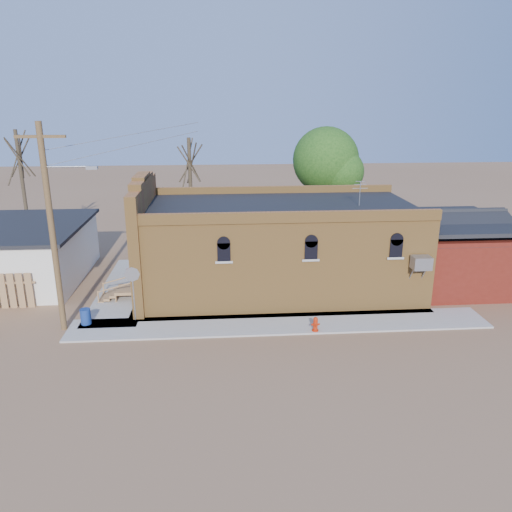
{
  "coord_description": "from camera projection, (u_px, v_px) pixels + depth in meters",
  "views": [
    {
      "loc": [
        -1.18,
        -19.68,
        9.8
      ],
      "look_at": [
        0.6,
        3.8,
        2.4
      ],
      "focal_mm": 35.0,
      "sensor_mm": 36.0,
      "label": 1
    }
  ],
  "objects": [
    {
      "name": "tree_leafy",
      "position": [
        326.0,
        160.0,
        33.24
      ],
      "size": [
        4.4,
        4.4,
        8.15
      ],
      "color": "#4A3E2A",
      "rests_on": "ground"
    },
    {
      "name": "sidewalk_south",
      "position": [
        280.0,
        324.0,
        22.7
      ],
      "size": [
        19.0,
        2.2,
        0.08
      ],
      "primitive_type": "cube",
      "color": "#9E9991",
      "rests_on": "ground"
    },
    {
      "name": "stop_sign",
      "position": [
        132.0,
        279.0,
        22.47
      ],
      "size": [
        0.7,
        0.15,
        2.57
      ],
      "rotation": [
        0.0,
        0.0,
        -0.28
      ],
      "color": "gray",
      "rests_on": "sidewalk_south"
    },
    {
      "name": "utility_pole",
      "position": [
        53.0,
        225.0,
        20.87
      ],
      "size": [
        3.12,
        0.26,
        9.0
      ],
      "color": "#533721",
      "rests_on": "ground"
    },
    {
      "name": "tree_bare_near",
      "position": [
        190.0,
        162.0,
        32.11
      ],
      "size": [
        2.8,
        2.8,
        7.65
      ],
      "color": "#4A3E2A",
      "rests_on": "ground"
    },
    {
      "name": "fire_hydrant",
      "position": [
        315.0,
        324.0,
        21.83
      ],
      "size": [
        0.38,
        0.37,
        0.66
      ],
      "rotation": [
        0.0,
        0.0,
        0.31
      ],
      "color": "#B0230A",
      "rests_on": "sidewalk_south"
    },
    {
      "name": "ground",
      "position": [
        249.0,
        335.0,
        21.75
      ],
      "size": [
        120.0,
        120.0,
        0.0
      ],
      "primitive_type": "plane",
      "color": "brown",
      "rests_on": "ground"
    },
    {
      "name": "tree_bare_far",
      "position": [
        19.0,
        155.0,
        32.15
      ],
      "size": [
        2.8,
        2.8,
        8.16
      ],
      "color": "#4A3E2A",
      "rests_on": "ground"
    },
    {
      "name": "sidewalk_west",
      "position": [
        126.0,
        288.0,
        26.99
      ],
      "size": [
        2.6,
        10.0,
        0.08
      ],
      "primitive_type": "cube",
      "color": "#9E9991",
      "rests_on": "ground"
    },
    {
      "name": "red_shed",
      "position": [
        453.0,
        244.0,
        27.13
      ],
      "size": [
        5.4,
        6.4,
        4.3
      ],
      "color": "#56160E",
      "rests_on": "ground"
    },
    {
      "name": "trash_barrel",
      "position": [
        86.0,
        317.0,
        22.52
      ],
      "size": [
        0.58,
        0.58,
        0.72
      ],
      "primitive_type": "cylinder",
      "rotation": [
        0.0,
        0.0,
        0.29
      ],
      "color": "navy",
      "rests_on": "sidewalk_west"
    },
    {
      "name": "brick_bar",
      "position": [
        273.0,
        247.0,
        26.39
      ],
      "size": [
        16.4,
        7.97,
        6.3
      ],
      "color": "#AD7635",
      "rests_on": "ground"
    }
  ]
}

